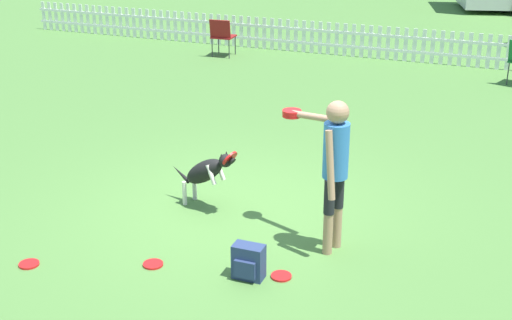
{
  "coord_description": "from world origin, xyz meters",
  "views": [
    {
      "loc": [
        3.12,
        -7.48,
        3.94
      ],
      "look_at": [
        0.31,
        -0.27,
        0.84
      ],
      "focal_mm": 50.0,
      "sensor_mm": 36.0,
      "label": 1
    }
  ],
  "objects_px": {
    "handler_person": "(333,157)",
    "frisbee_midfield": "(153,264)",
    "leaping_dog": "(206,171)",
    "frisbee_near_dog": "(281,276)",
    "backpack_on_grass": "(248,262)",
    "folding_chair_blue_left": "(222,34)",
    "frisbee_near_handler": "(29,264)"
  },
  "relations": [
    {
      "from": "frisbee_near_dog",
      "to": "frisbee_midfield",
      "type": "relative_size",
      "value": 1.0
    },
    {
      "from": "handler_person",
      "to": "leaping_dog",
      "type": "distance_m",
      "value": 1.9
    },
    {
      "from": "frisbee_near_dog",
      "to": "folding_chair_blue_left",
      "type": "distance_m",
      "value": 9.86
    },
    {
      "from": "leaping_dog",
      "to": "folding_chair_blue_left",
      "type": "bearing_deg",
      "value": -142.45
    },
    {
      "from": "leaping_dog",
      "to": "frisbee_near_dog",
      "type": "height_order",
      "value": "leaping_dog"
    },
    {
      "from": "handler_person",
      "to": "frisbee_near_dog",
      "type": "height_order",
      "value": "handler_person"
    },
    {
      "from": "backpack_on_grass",
      "to": "frisbee_midfield",
      "type": "bearing_deg",
      "value": -172.57
    },
    {
      "from": "folding_chair_blue_left",
      "to": "leaping_dog",
      "type": "bearing_deg",
      "value": 109.47
    },
    {
      "from": "frisbee_midfield",
      "to": "leaping_dog",
      "type": "bearing_deg",
      "value": 92.31
    },
    {
      "from": "frisbee_near_handler",
      "to": "backpack_on_grass",
      "type": "relative_size",
      "value": 0.58
    },
    {
      "from": "frisbee_midfield",
      "to": "backpack_on_grass",
      "type": "relative_size",
      "value": 0.58
    },
    {
      "from": "frisbee_near_dog",
      "to": "folding_chair_blue_left",
      "type": "xyz_separation_m",
      "value": [
        -4.53,
        8.74,
        0.52
      ]
    },
    {
      "from": "leaping_dog",
      "to": "frisbee_near_dog",
      "type": "distance_m",
      "value": 1.97
    },
    {
      "from": "frisbee_near_dog",
      "to": "backpack_on_grass",
      "type": "distance_m",
      "value": 0.39
    },
    {
      "from": "leaping_dog",
      "to": "frisbee_near_dog",
      "type": "xyz_separation_m",
      "value": [
        1.44,
        -1.25,
        -0.49
      ]
    },
    {
      "from": "frisbee_near_handler",
      "to": "frisbee_near_dog",
      "type": "distance_m",
      "value": 2.75
    },
    {
      "from": "frisbee_near_dog",
      "to": "backpack_on_grass",
      "type": "xyz_separation_m",
      "value": [
        -0.32,
        -0.13,
        0.18
      ]
    },
    {
      "from": "frisbee_near_dog",
      "to": "folding_chair_blue_left",
      "type": "bearing_deg",
      "value": 117.42
    },
    {
      "from": "backpack_on_grass",
      "to": "frisbee_near_handler",
      "type": "bearing_deg",
      "value": -164.88
    },
    {
      "from": "leaping_dog",
      "to": "frisbee_midfield",
      "type": "relative_size",
      "value": 4.71
    },
    {
      "from": "handler_person",
      "to": "frisbee_near_dog",
      "type": "distance_m",
      "value": 1.38
    },
    {
      "from": "handler_person",
      "to": "folding_chair_blue_left",
      "type": "xyz_separation_m",
      "value": [
        -4.83,
        7.95,
        -0.58
      ]
    },
    {
      "from": "leaping_dog",
      "to": "folding_chair_blue_left",
      "type": "height_order",
      "value": "folding_chair_blue_left"
    },
    {
      "from": "leaping_dog",
      "to": "handler_person",
      "type": "bearing_deg",
      "value": 90.28
    },
    {
      "from": "frisbee_midfield",
      "to": "folding_chair_blue_left",
      "type": "bearing_deg",
      "value": 109.29
    },
    {
      "from": "frisbee_near_handler",
      "to": "folding_chair_blue_left",
      "type": "relative_size",
      "value": 0.25
    },
    {
      "from": "handler_person",
      "to": "leaping_dog",
      "type": "height_order",
      "value": "handler_person"
    },
    {
      "from": "handler_person",
      "to": "frisbee_midfield",
      "type": "relative_size",
      "value": 7.96
    },
    {
      "from": "frisbee_midfield",
      "to": "folding_chair_blue_left",
      "type": "relative_size",
      "value": 0.25
    },
    {
      "from": "handler_person",
      "to": "folding_chair_blue_left",
      "type": "height_order",
      "value": "handler_person"
    },
    {
      "from": "backpack_on_grass",
      "to": "folding_chair_blue_left",
      "type": "relative_size",
      "value": 0.43
    },
    {
      "from": "frisbee_near_handler",
      "to": "folding_chair_blue_left",
      "type": "height_order",
      "value": "folding_chair_blue_left"
    }
  ]
}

